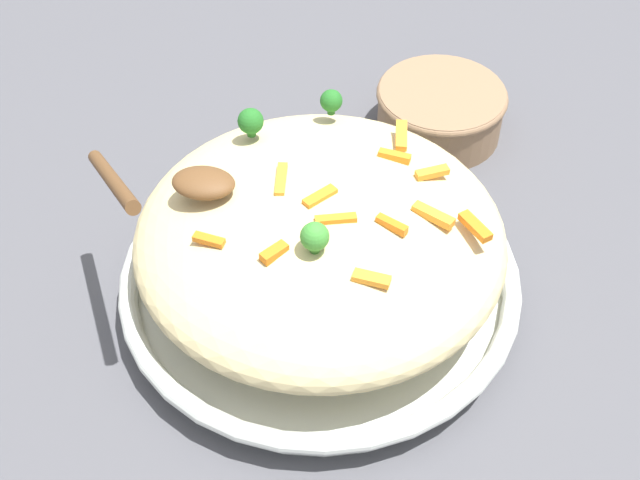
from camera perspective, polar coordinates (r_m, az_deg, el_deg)
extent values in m
plane|color=#4C4C51|center=(0.82, 0.00, -3.83)|extent=(2.40, 2.40, 0.00)
cylinder|color=silver|center=(0.81, 0.00, -3.33)|extent=(0.35, 0.35, 0.02)
torus|color=silver|center=(0.80, 0.00, -2.40)|extent=(0.38, 0.38, 0.02)
torus|color=black|center=(0.79, 0.00, -2.23)|extent=(0.37, 0.37, 0.00)
ellipsoid|color=#DBC689|center=(0.76, 0.00, 0.25)|extent=(0.34, 0.33, 0.10)
cube|color=orange|center=(0.72, 10.50, 0.91)|extent=(0.03, 0.03, 0.01)
cube|color=orange|center=(0.68, -3.13, -0.86)|extent=(0.02, 0.03, 0.01)
cube|color=orange|center=(0.74, -2.66, 4.12)|extent=(0.01, 0.04, 0.01)
cube|color=orange|center=(0.70, 4.90, 1.03)|extent=(0.03, 0.02, 0.01)
cube|color=orange|center=(0.70, 1.08, 1.38)|extent=(0.04, 0.02, 0.01)
cube|color=orange|center=(0.72, 0.12, 2.95)|extent=(0.03, 0.03, 0.01)
cube|color=orange|center=(0.77, 5.08, 5.70)|extent=(0.03, 0.01, 0.01)
cube|color=orange|center=(0.70, -7.56, 0.02)|extent=(0.03, 0.01, 0.01)
cube|color=orange|center=(0.80, 5.55, 7.10)|extent=(0.01, 0.04, 0.01)
cube|color=orange|center=(0.76, 7.64, 4.58)|extent=(0.03, 0.02, 0.01)
cube|color=orange|center=(0.72, 7.67, 1.43)|extent=(0.04, 0.03, 0.01)
cube|color=orange|center=(0.67, 3.52, -2.62)|extent=(0.03, 0.01, 0.01)
cylinder|color=#205B1C|center=(0.80, -4.68, 7.35)|extent=(0.01, 0.01, 0.01)
sphere|color=#236B23|center=(0.79, -4.74, 8.06)|extent=(0.02, 0.02, 0.02)
cylinder|color=#205B1C|center=(0.82, 0.76, 8.82)|extent=(0.01, 0.01, 0.01)
sphere|color=#236B23|center=(0.82, 0.77, 9.45)|extent=(0.02, 0.02, 0.02)
cylinder|color=#377928|center=(0.68, -0.36, -0.55)|extent=(0.01, 0.01, 0.01)
sphere|color=#3D8E33|center=(0.67, -0.36, 0.24)|extent=(0.02, 0.02, 0.02)
ellipsoid|color=brown|center=(0.73, -7.92, 3.87)|extent=(0.06, 0.04, 0.02)
cylinder|color=brown|center=(0.70, -13.94, 4.00)|extent=(0.10, 0.13, 0.08)
cylinder|color=#8C6B4C|center=(0.99, 8.15, 8.62)|extent=(0.14, 0.14, 0.06)
torus|color=#8C6B4C|center=(0.98, 8.30, 9.74)|extent=(0.15, 0.15, 0.01)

